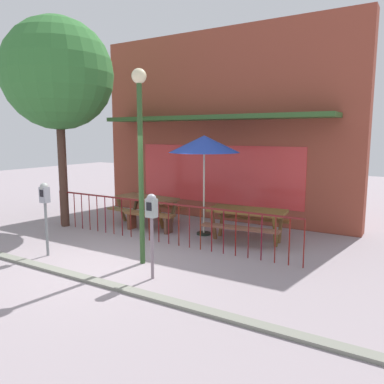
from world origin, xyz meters
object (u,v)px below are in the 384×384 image
(street_tree, at_px, (58,75))
(street_lamp, at_px, (140,138))
(patio_umbrella, at_px, (204,145))
(parking_meter_far, at_px, (152,214))
(parking_meter_near, at_px, (45,200))
(picnic_table_right, at_px, (247,216))
(patio_bench, at_px, (150,218))
(picnic_table_left, at_px, (147,202))

(street_tree, height_order, street_lamp, street_tree)
(patio_umbrella, bearing_deg, parking_meter_far, -77.14)
(patio_umbrella, height_order, parking_meter_near, patio_umbrella)
(picnic_table_right, relative_size, patio_umbrella, 0.77)
(street_tree, bearing_deg, parking_meter_near, -48.12)
(patio_bench, xyz_separation_m, street_lamp, (1.43, -2.10, 2.10))
(parking_meter_near, bearing_deg, street_lamp, 18.22)
(picnic_table_left, distance_m, parking_meter_near, 3.43)
(patio_umbrella, relative_size, parking_meter_near, 1.62)
(patio_bench, bearing_deg, picnic_table_left, 132.57)
(patio_bench, xyz_separation_m, street_tree, (-2.36, -0.76, 3.72))
(patio_umbrella, distance_m, patio_bench, 2.41)
(street_tree, xyz_separation_m, street_lamp, (3.79, -1.34, -1.62))
(patio_umbrella, xyz_separation_m, parking_meter_near, (-1.96, -3.18, -1.08))
(patio_umbrella, height_order, parking_meter_far, patio_umbrella)
(patio_umbrella, xyz_separation_m, parking_meter_far, (0.70, -3.08, -1.10))
(street_tree, bearing_deg, parking_meter_far, -23.00)
(patio_bench, bearing_deg, parking_meter_near, -101.63)
(patio_bench, distance_m, street_lamp, 3.29)
(picnic_table_left, relative_size, parking_meter_near, 1.24)
(patio_bench, bearing_deg, patio_umbrella, 17.06)
(street_lamp, bearing_deg, patio_bench, 124.35)
(picnic_table_right, xyz_separation_m, street_lamp, (-1.13, -2.54, 1.84))
(parking_meter_far, bearing_deg, street_lamp, 140.15)
(picnic_table_left, height_order, parking_meter_near, parking_meter_near)
(picnic_table_right, xyz_separation_m, patio_umbrella, (-1.17, -0.01, 1.66))
(parking_meter_far, bearing_deg, picnic_table_left, 129.19)
(parking_meter_near, bearing_deg, picnic_table_left, 90.18)
(parking_meter_far, height_order, street_lamp, street_lamp)
(patio_bench, relative_size, street_lamp, 0.38)
(picnic_table_right, bearing_deg, parking_meter_near, -134.40)
(patio_bench, bearing_deg, street_tree, -162.11)
(picnic_table_left, height_order, parking_meter_far, parking_meter_far)
(parking_meter_far, height_order, street_tree, street_tree)
(patio_umbrella, bearing_deg, patio_bench, -162.94)
(picnic_table_right, relative_size, parking_meter_near, 1.25)
(picnic_table_left, height_order, street_lamp, street_lamp)
(picnic_table_right, height_order, patio_umbrella, patio_umbrella)
(picnic_table_right, bearing_deg, street_lamp, -113.97)
(picnic_table_left, height_order, patio_bench, picnic_table_left)
(picnic_table_right, distance_m, parking_meter_far, 3.17)
(patio_umbrella, bearing_deg, street_tree, -162.41)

